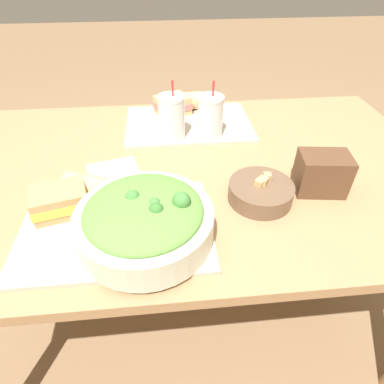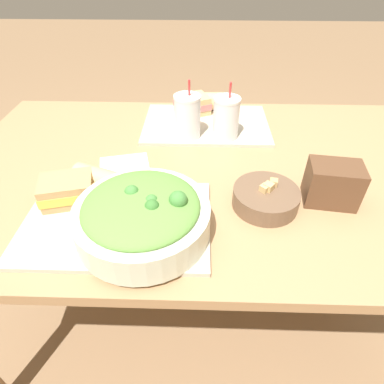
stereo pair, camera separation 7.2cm
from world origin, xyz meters
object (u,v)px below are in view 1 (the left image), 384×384
object	(u,v)px
sandwich_far	(173,105)
baguette_far	(185,101)
drink_cup_dark	(172,119)
chip_bag	(322,173)
salad_bowl	(145,219)
soup_bowl	(261,191)
drink_cup_red	(210,118)
napkin_folded	(113,169)
baguette_near	(94,188)
sandwich_near	(60,201)

from	to	relation	value
sandwich_far	baguette_far	size ratio (longest dim) A/B	1.06
drink_cup_dark	chip_bag	xyz separation A→B (m)	(0.37, -0.30, -0.02)
salad_bowl	soup_bowl	xyz separation A→B (m)	(0.29, 0.11, -0.04)
drink_cup_dark	chip_bag	bearing A→B (deg)	-38.92
sandwich_far	chip_bag	distance (m)	0.60
soup_bowl	drink_cup_red	bearing A→B (deg)	104.59
soup_bowl	napkin_folded	bearing A→B (deg)	155.98
drink_cup_dark	napkin_folded	xyz separation A→B (m)	(-0.18, -0.15, -0.08)
sandwich_far	baguette_far	world-z (taller)	same
sandwich_far	salad_bowl	bearing A→B (deg)	-122.81
baguette_near	drink_cup_dark	xyz separation A→B (m)	(0.21, 0.29, 0.03)
soup_bowl	sandwich_far	world-z (taller)	sandwich_far
soup_bowl	baguette_far	xyz separation A→B (m)	(-0.15, 0.54, 0.02)
salad_bowl	drink_cup_dark	bearing A→B (deg)	79.60
drink_cup_red	chip_bag	size ratio (longest dim) A/B	1.35
salad_bowl	drink_cup_red	distance (m)	0.48
soup_bowl	drink_cup_red	world-z (taller)	drink_cup_red
napkin_folded	soup_bowl	bearing A→B (deg)	-24.02
drink_cup_red	sandwich_far	bearing A→B (deg)	122.61
sandwich_near	sandwich_far	size ratio (longest dim) A/B	1.02
salad_bowl	sandwich_near	world-z (taller)	salad_bowl
salad_bowl	drink_cup_dark	distance (m)	0.45
sandwich_near	drink_cup_dark	size ratio (longest dim) A/B	0.78
baguette_near	chip_bag	size ratio (longest dim) A/B	1.13
sandwich_near	drink_cup_red	world-z (taller)	drink_cup_red
baguette_near	baguette_far	xyz separation A→B (m)	(0.27, 0.50, 0.00)
baguette_far	napkin_folded	distance (m)	0.44
soup_bowl	drink_cup_dark	size ratio (longest dim) A/B	0.87
baguette_near	sandwich_near	bearing A→B (deg)	142.20
chip_bag	napkin_folded	distance (m)	0.58
sandwich_near	sandwich_far	distance (m)	0.59
sandwich_near	salad_bowl	bearing A→B (deg)	-41.09
salad_bowl	chip_bag	bearing A→B (deg)	16.72
sandwich_far	drink_cup_dark	size ratio (longest dim) A/B	0.77
soup_bowl	sandwich_far	xyz separation A→B (m)	(-0.20, 0.50, 0.02)
baguette_near	baguette_far	size ratio (longest dim) A/B	1.13
sandwich_far	napkin_folded	distance (m)	0.38
salad_bowl	drink_cup_dark	xyz separation A→B (m)	(0.08, 0.44, 0.02)
baguette_far	salad_bowl	bearing A→B (deg)	164.38
napkin_folded	drink_cup_dark	bearing A→B (deg)	39.84
salad_bowl	napkin_folded	world-z (taller)	salad_bowl
baguette_near	sandwich_far	xyz separation A→B (m)	(0.22, 0.47, 0.00)
baguette_far	chip_bag	size ratio (longest dim) A/B	1.00
salad_bowl	drink_cup_dark	size ratio (longest dim) A/B	1.57
soup_bowl	baguette_near	xyz separation A→B (m)	(-0.42, 0.03, 0.02)
chip_bag	napkin_folded	bearing A→B (deg)	172.55
soup_bowl	chip_bag	xyz separation A→B (m)	(0.17, 0.03, 0.03)
soup_bowl	sandwich_far	size ratio (longest dim) A/B	1.13
sandwich_far	drink_cup_dark	distance (m)	0.18
chip_bag	napkin_folded	world-z (taller)	chip_bag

